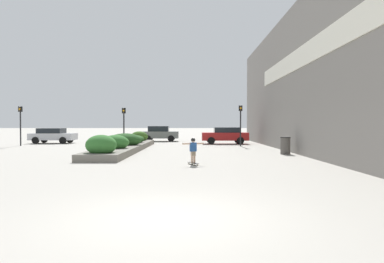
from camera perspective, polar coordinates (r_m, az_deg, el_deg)
ground_plane at (r=6.85m, az=-4.00°, el=-14.11°), size 300.00×300.00×0.00m
building_wall_right at (r=21.75m, az=18.11°, el=8.67°), size 0.67×37.51×9.27m
planter_box at (r=23.86m, az=-10.87°, el=-2.05°), size 2.32×15.37×1.27m
skateboard at (r=15.28m, az=0.39°, el=-5.31°), size 0.52×0.81×0.09m
skateboarder at (r=15.21m, az=0.39°, el=-2.72°), size 0.97×0.49×1.11m
trash_bin at (r=21.28m, az=15.49°, el=-2.28°), size 0.61×0.61×1.04m
car_leftmost at (r=36.19m, az=-5.19°, el=-0.32°), size 3.84×2.00×1.60m
car_center_left at (r=31.44m, az=5.77°, el=-0.61°), size 4.19×1.84×1.51m
car_center_right at (r=34.89m, az=-21.99°, el=-0.58°), size 4.05×2.05×1.42m
car_rightmost at (r=36.44m, az=20.31°, el=-0.34°), size 4.70×2.01×1.61m
traffic_light_left at (r=28.44m, az=-11.10°, el=1.92°), size 0.28×0.30×3.13m
traffic_light_right at (r=28.23m, az=8.29°, el=2.19°), size 0.28×0.30×3.34m
traffic_light_far_left at (r=31.88m, az=-26.51°, el=1.91°), size 0.28×0.30×3.29m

